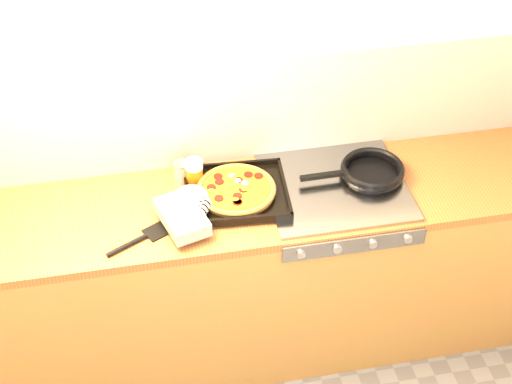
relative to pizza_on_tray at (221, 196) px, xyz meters
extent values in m
plane|color=beige|center=(0.05, 0.31, 0.30)|extent=(3.20, 0.00, 3.20)
cube|color=white|center=(0.05, 0.30, 0.20)|extent=(3.20, 0.02, 0.50)
cube|color=brown|center=(0.05, 0.01, -0.52)|extent=(3.20, 0.60, 0.86)
cube|color=brown|center=(0.05, 0.01, -0.07)|extent=(3.20, 0.60, 0.04)
cube|color=gray|center=(0.50, -0.29, -0.10)|extent=(0.60, 0.03, 0.08)
cylinder|color=#A5A5AA|center=(0.27, -0.30, -0.10)|extent=(0.04, 0.02, 0.04)
cylinder|color=#A5A5AA|center=(0.42, -0.30, -0.10)|extent=(0.04, 0.02, 0.04)
cylinder|color=#A5A5AA|center=(0.57, -0.30, -0.10)|extent=(0.04, 0.02, 0.04)
cylinder|color=#A5A5AA|center=(0.72, -0.30, -0.10)|extent=(0.04, 0.02, 0.04)
cube|color=gray|center=(0.50, 0.01, -0.04)|extent=(0.60, 0.56, 0.02)
cube|color=black|center=(0.07, 0.03, -0.02)|extent=(0.45, 0.40, 0.01)
cube|color=black|center=(0.08, 0.21, -0.01)|extent=(0.43, 0.04, 0.02)
cube|color=black|center=(0.06, -0.15, -0.01)|extent=(0.43, 0.04, 0.02)
cube|color=black|center=(0.28, 0.02, -0.01)|extent=(0.04, 0.37, 0.02)
cube|color=black|center=(-0.14, 0.04, -0.01)|extent=(0.04, 0.37, 0.02)
cylinder|color=#AE7132|center=(0.07, 0.03, -0.01)|extent=(0.34, 0.34, 0.02)
torus|color=#AE7132|center=(0.07, 0.03, 0.00)|extent=(0.36, 0.36, 0.03)
cylinder|color=orange|center=(0.07, 0.03, 0.01)|extent=(0.30, 0.30, 0.01)
cylinder|color=maroon|center=(0.10, 0.01, 0.01)|extent=(0.04, 0.04, 0.01)
cylinder|color=maroon|center=(0.01, 0.12, 0.01)|extent=(0.04, 0.04, 0.01)
cylinder|color=maroon|center=(0.06, -0.06, 0.01)|extent=(0.04, 0.04, 0.01)
cylinder|color=maroon|center=(-0.03, 0.05, 0.01)|extent=(0.04, 0.04, 0.01)
cylinder|color=maroon|center=(0.13, 0.10, 0.01)|extent=(0.04, 0.04, 0.01)
cylinder|color=maroon|center=(0.09, 0.08, 0.01)|extent=(0.04, 0.04, 0.01)
cylinder|color=maroon|center=(-0.01, -0.03, 0.01)|extent=(0.04, 0.04, 0.01)
cylinder|color=maroon|center=(0.18, 0.09, 0.01)|extent=(0.04, 0.04, 0.01)
cylinder|color=maroon|center=(0.06, -0.06, 0.01)|extent=(0.04, 0.04, 0.01)
cylinder|color=maroon|center=(0.06, -0.03, 0.01)|extent=(0.04, 0.04, 0.01)
cylinder|color=maroon|center=(0.01, 0.08, 0.01)|extent=(0.04, 0.04, 0.01)
ellipsoid|color=#CA9113|center=(-0.01, 0.02, 0.01)|extent=(0.03, 0.02, 0.01)
ellipsoid|color=#CA9113|center=(-0.04, 0.03, 0.01)|extent=(0.03, 0.02, 0.01)
ellipsoid|color=#CA9113|center=(0.06, 0.08, 0.01)|extent=(0.03, 0.02, 0.01)
ellipsoid|color=#CA9113|center=(0.06, 0.12, 0.01)|extent=(0.03, 0.02, 0.01)
ellipsoid|color=#CA9113|center=(0.05, -0.05, 0.01)|extent=(0.03, 0.02, 0.01)
ellipsoid|color=#CA9113|center=(0.10, 0.01, 0.01)|extent=(0.03, 0.02, 0.01)
ellipsoid|color=#CA9113|center=(0.09, 0.03, 0.01)|extent=(0.03, 0.02, 0.01)
ellipsoid|color=#CA9113|center=(-0.01, 0.01, 0.01)|extent=(0.03, 0.02, 0.01)
ellipsoid|color=#CA9113|center=(0.08, 0.11, 0.01)|extent=(0.03, 0.02, 0.01)
ellipsoid|color=silver|center=(0.06, 0.12, 0.01)|extent=(0.03, 0.03, 0.01)
ellipsoid|color=silver|center=(0.08, 0.07, 0.01)|extent=(0.03, 0.03, 0.01)
ellipsoid|color=silver|center=(0.11, 0.05, 0.01)|extent=(0.03, 0.03, 0.01)
cube|color=black|center=(-0.18, -0.11, 0.01)|extent=(0.22, 0.29, 0.06)
ellipsoid|color=black|center=(-0.13, 0.01, 0.01)|extent=(0.16, 0.16, 0.06)
cylinder|color=black|center=(-0.09, -0.08, 0.01)|extent=(0.10, 0.12, 0.06)
cylinder|color=black|center=(0.67, 0.05, -0.02)|extent=(0.26, 0.26, 0.01)
torus|color=black|center=(0.67, 0.05, 0.00)|extent=(0.28, 0.28, 0.03)
cube|color=black|center=(0.45, 0.05, 0.01)|extent=(0.20, 0.03, 0.02)
cylinder|color=#A7210D|center=(-0.14, 0.18, 0.01)|extent=(0.08, 0.08, 0.09)
cylinder|color=#B2B2B7|center=(-0.14, 0.18, 0.05)|extent=(0.08, 0.08, 0.01)
cylinder|color=#B2B2B7|center=(-0.14, 0.18, -0.04)|extent=(0.08, 0.08, 0.01)
cylinder|color=#E7560D|center=(-0.09, 0.15, 0.00)|extent=(0.07, 0.07, 0.10)
cylinder|color=silver|center=(-0.09, 0.15, 0.07)|extent=(0.08, 0.08, 0.03)
cylinder|color=olive|center=(0.12, 0.15, -0.04)|extent=(0.26, 0.05, 0.02)
ellipsoid|color=olive|center=(0.26, 0.17, -0.04)|extent=(0.06, 0.04, 0.02)
cube|color=black|center=(-0.28, -0.12, -0.04)|extent=(0.13, 0.12, 0.01)
cylinder|color=black|center=(-0.41, -0.18, -0.04)|extent=(0.17, 0.10, 0.02)
camera|label=1|loc=(-0.34, -2.46, 2.10)|focal=55.00mm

